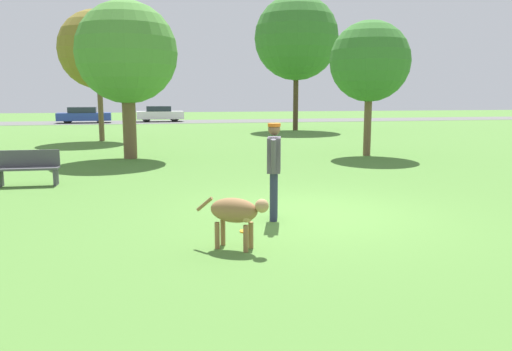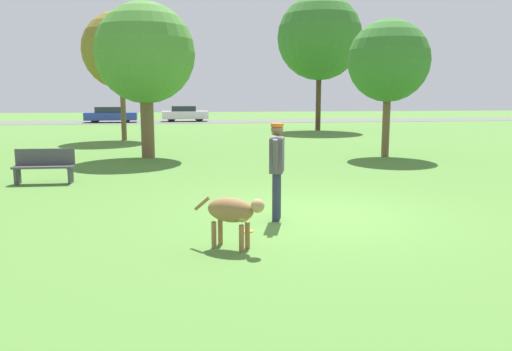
% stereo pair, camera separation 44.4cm
% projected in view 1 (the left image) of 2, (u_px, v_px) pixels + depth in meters
% --- Properties ---
extents(ground_plane, '(120.00, 120.00, 0.00)m').
position_uv_depth(ground_plane, '(309.00, 214.00, 8.98)').
color(ground_plane, '#4C7A33').
extents(far_road_strip, '(120.00, 6.00, 0.01)m').
position_uv_depth(far_road_strip, '(179.00, 122.00, 41.79)').
color(far_road_strip, '#5B5B59').
rests_on(far_road_strip, ground_plane).
extents(person, '(0.35, 0.74, 1.66)m').
position_uv_depth(person, '(274.00, 162.00, 8.48)').
color(person, '#2D334C').
rests_on(person, ground_plane).
extents(dog, '(0.97, 0.71, 0.74)m').
position_uv_depth(dog, '(236.00, 212.00, 6.88)').
color(dog, olive).
rests_on(dog, ground_plane).
extents(frisbee, '(0.22, 0.22, 0.02)m').
position_uv_depth(frisbee, '(246.00, 231.00, 7.83)').
color(frisbee, orange).
rests_on(frisbee, ground_plane).
extents(tree_mid_center, '(3.37, 3.37, 5.23)m').
position_uv_depth(tree_mid_center, '(127.00, 53.00, 16.57)').
color(tree_mid_center, brown).
rests_on(tree_mid_center, ground_plane).
extents(tree_far_right, '(5.15, 5.15, 8.22)m').
position_uv_depth(tree_far_right, '(296.00, 38.00, 30.50)').
color(tree_far_right, '#4C3826').
rests_on(tree_far_right, ground_plane).
extents(tree_near_right, '(2.81, 2.81, 4.72)m').
position_uv_depth(tree_near_right, '(370.00, 62.00, 17.41)').
color(tree_near_right, brown).
rests_on(tree_near_right, ground_plane).
extents(tree_far_left, '(3.62, 3.62, 6.07)m').
position_uv_depth(tree_far_left, '(98.00, 50.00, 23.18)').
color(tree_far_left, brown).
rests_on(tree_far_left, ground_plane).
extents(parked_car_blue, '(4.16, 1.96, 1.26)m').
position_uv_depth(parked_car_blue, '(84.00, 115.00, 39.74)').
color(parked_car_blue, '#284293').
rests_on(parked_car_blue, ground_plane).
extents(parked_car_white, '(3.85, 1.82, 1.30)m').
position_uv_depth(parked_car_white, '(160.00, 114.00, 41.65)').
color(parked_car_white, white).
rests_on(parked_car_white, ground_plane).
extents(park_bench, '(1.41, 0.45, 0.84)m').
position_uv_depth(park_bench, '(28.00, 167.00, 11.84)').
color(park_bench, '#47474C').
rests_on(park_bench, ground_plane).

